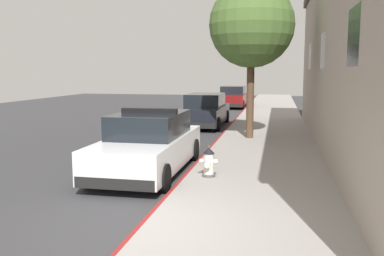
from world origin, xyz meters
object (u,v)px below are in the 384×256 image
Objects in this scene: parked_car_dark_far at (233,97)px; fire_hydrant at (209,162)px; parked_car_silver_ahead at (205,111)px; police_cruiser at (149,144)px; street_tree at (252,25)px.

fire_hydrant is at bearing -85.52° from parked_car_dark_far.
parked_car_silver_ahead is 10.44m from fire_hydrant.
police_cruiser is at bearing 157.88° from fire_hydrant.
police_cruiser reaches higher than parked_car_dark_far.
fire_hydrant is (1.67, -21.24, -0.25)m from parked_car_dark_far.
police_cruiser is 6.37× the size of fire_hydrant.
street_tree is (2.23, -15.07, 3.57)m from parked_car_dark_far.
street_tree reaches higher than parked_car_silver_ahead.
street_tree is at bearing -59.30° from parked_car_silver_ahead.
parked_car_dark_far is at bearing 88.91° from parked_car_silver_ahead.
police_cruiser is 1.00× the size of parked_car_dark_far.
street_tree is (2.26, 5.47, 3.57)m from police_cruiser.
parked_car_dark_far reaches higher than fire_hydrant.
police_cruiser is 9.58m from parked_car_silver_ahead.
police_cruiser reaches higher than fire_hydrant.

